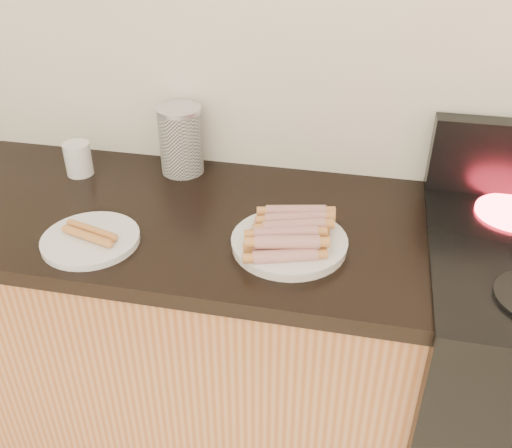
% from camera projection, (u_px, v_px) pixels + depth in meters
% --- Properties ---
extents(wall_back, '(4.00, 0.04, 2.60)m').
position_uv_depth(wall_back, '(287.00, 28.00, 1.46)').
color(wall_back, silver).
rests_on(wall_back, ground).
extents(cabinet_base, '(2.20, 0.59, 0.86)m').
position_uv_depth(cabinet_base, '(44.00, 324.00, 1.79)').
color(cabinet_base, '#A36C47').
rests_on(cabinet_base, floor).
extents(counter_slab, '(2.20, 0.62, 0.04)m').
position_uv_depth(counter_slab, '(10.00, 201.00, 1.55)').
color(counter_slab, black).
rests_on(counter_slab, cabinet_base).
extents(burner_far_left, '(0.18, 0.18, 0.01)m').
position_uv_depth(burner_far_left, '(512.00, 213.00, 1.43)').
color(burner_far_left, '#FF1E2D').
rests_on(burner_far_left, stove).
extents(main_plate, '(0.34, 0.34, 0.02)m').
position_uv_depth(main_plate, '(289.00, 244.00, 1.33)').
color(main_plate, silver).
rests_on(main_plate, counter_slab).
extents(side_plate, '(0.27, 0.27, 0.02)m').
position_uv_depth(side_plate, '(91.00, 240.00, 1.34)').
color(side_plate, white).
rests_on(side_plate, counter_slab).
extents(hotdog_pile, '(0.15, 0.23, 0.06)m').
position_uv_depth(hotdog_pile, '(290.00, 231.00, 1.31)').
color(hotdog_pile, maroon).
rests_on(hotdog_pile, main_plate).
extents(plain_sausages, '(0.13, 0.08, 0.02)m').
position_uv_depth(plain_sausages, '(89.00, 233.00, 1.33)').
color(plain_sausages, '#CC7C3D').
rests_on(plain_sausages, side_plate).
extents(canister, '(0.12, 0.12, 0.19)m').
position_uv_depth(canister, '(181.00, 140.00, 1.60)').
color(canister, white).
rests_on(canister, counter_slab).
extents(mug, '(0.09, 0.09, 0.09)m').
position_uv_depth(mug, '(78.00, 159.00, 1.62)').
color(mug, white).
rests_on(mug, counter_slab).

